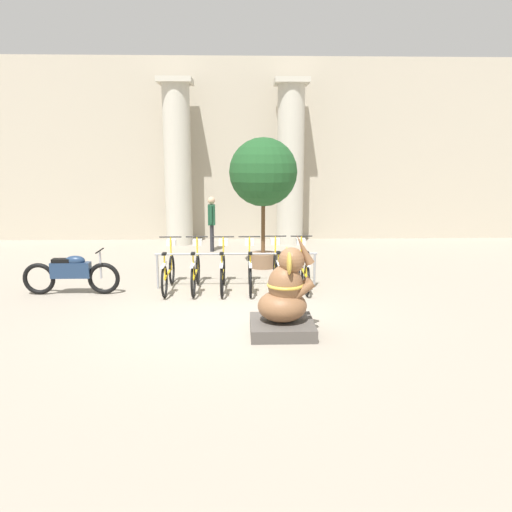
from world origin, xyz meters
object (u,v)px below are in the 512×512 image
elephant_statue (285,300)px  potted_tree (263,175)px  bicycle_4 (277,270)px  motorcycle (72,273)px  person_pedestrian (212,219)px  bicycle_5 (303,270)px  bicycle_0 (168,271)px  bicycle_3 (250,271)px  bicycle_2 (223,271)px  bicycle_1 (196,271)px

elephant_statue → potted_tree: 5.24m
bicycle_4 → motorcycle: (-4.25, -0.34, 0.04)m
bicycle_4 → person_pedestrian: person_pedestrian is taller
bicycle_5 → elephant_statue: 2.85m
bicycle_5 → elephant_statue: elephant_statue is taller
bicycle_0 → potted_tree: bearing=46.2°
elephant_statue → person_pedestrian: 7.39m
bicycle_3 → motorcycle: 3.68m
bicycle_2 → elephant_statue: 2.93m
bicycle_2 → bicycle_0: bearing=179.5°
bicycle_0 → person_pedestrian: 4.56m
bicycle_1 → bicycle_2: bearing=-1.5°
bicycle_1 → bicycle_2: size_ratio=1.00×
bicycle_4 → potted_tree: 2.89m
motorcycle → bicycle_1: bearing=6.5°
motorcycle → person_pedestrian: bearing=61.3°
bicycle_1 → motorcycle: bicycle_1 is taller
potted_tree → bicycle_3: bearing=-99.7°
bicycle_4 → person_pedestrian: size_ratio=1.07×
bicycle_3 → bicycle_5: size_ratio=1.00×
bicycle_0 → bicycle_2: 1.15m
potted_tree → motorcycle: bearing=-148.5°
bicycle_1 → bicycle_2: same height
elephant_statue → bicycle_4: bearing=88.6°
bicycle_1 → person_pedestrian: (0.09, 4.47, 0.57)m
potted_tree → bicycle_5: bearing=-70.2°
bicycle_1 → motorcycle: (-2.52, -0.29, 0.04)m
bicycle_3 → person_pedestrian: 4.64m
person_pedestrian → potted_tree: bearing=-57.7°
bicycle_3 → person_pedestrian: size_ratio=1.07×
potted_tree → bicycle_4: bearing=-84.7°
bicycle_5 → potted_tree: (-0.78, 2.15, 1.93)m
person_pedestrian → elephant_statue: bearing=-77.7°
bicycle_3 → person_pedestrian: (-1.06, 4.48, 0.57)m
motorcycle → bicycle_4: bearing=4.5°
motorcycle → bicycle_5: bearing=3.8°
bicycle_1 → person_pedestrian: bearing=88.8°
bicycle_1 → bicycle_0: bearing=-179.5°
bicycle_3 → potted_tree: size_ratio=0.53×
bicycle_0 → bicycle_4: bearing=1.3°
bicycle_5 → elephant_statue: (-0.65, -2.77, 0.14)m
elephant_statue → bicycle_3: bearing=100.5°
bicycle_3 → elephant_statue: elephant_statue is taller
bicycle_3 → bicycle_4: (0.58, 0.06, 0.00)m
bicycle_5 → elephant_statue: size_ratio=1.07×
bicycle_2 → bicycle_3: size_ratio=1.00×
bicycle_0 → bicycle_3: size_ratio=1.00×
bicycle_0 → person_pedestrian: (0.67, 4.47, 0.57)m
bicycle_3 → potted_tree: (0.38, 2.20, 1.93)m
bicycle_5 → bicycle_1: bearing=-179.1°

